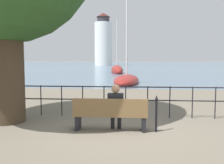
% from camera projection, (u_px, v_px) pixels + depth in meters
% --- Properties ---
extents(ground_plane, '(1000.00, 1000.00, 0.00)m').
position_uv_depth(ground_plane, '(110.00, 130.00, 6.84)').
color(ground_plane, '#706656').
extents(harbor_water, '(600.00, 300.00, 0.01)m').
position_uv_depth(harbor_water, '(132.00, 63.00, 165.37)').
color(harbor_water, slate).
rests_on(harbor_water, ground_plane).
extents(park_bench, '(2.00, 0.45, 0.90)m').
position_uv_depth(park_bench, '(110.00, 115.00, 6.74)').
color(park_bench, brown).
rests_on(park_bench, ground_plane).
extents(seated_person_left, '(0.42, 0.35, 1.26)m').
position_uv_depth(seated_person_left, '(116.00, 105.00, 6.78)').
color(seated_person_left, black).
rests_on(seated_person_left, ground_plane).
extents(promenade_railing, '(15.41, 0.04, 1.05)m').
position_uv_depth(promenade_railing, '(115.00, 96.00, 8.40)').
color(promenade_railing, black).
rests_on(promenade_railing, ground_plane).
extents(closed_umbrella, '(0.09, 0.09, 0.99)m').
position_uv_depth(closed_umbrella, '(156.00, 111.00, 6.62)').
color(closed_umbrella, black).
rests_on(closed_umbrella, ground_plane).
extents(sailboat_0, '(2.74, 7.73, 8.25)m').
position_uv_depth(sailboat_0, '(117.00, 71.00, 36.84)').
color(sailboat_0, maroon).
rests_on(sailboat_0, ground_plane).
extents(sailboat_2, '(4.02, 5.83, 8.67)m').
position_uv_depth(sailboat_2, '(1.00, 76.00, 24.91)').
color(sailboat_2, white).
rests_on(sailboat_2, ground_plane).
extents(sailboat_3, '(2.42, 6.18, 8.55)m').
position_uv_depth(sailboat_3, '(127.00, 80.00, 20.56)').
color(sailboat_3, maroon).
rests_on(sailboat_3, ground_plane).
extents(harbor_lighthouse, '(6.10, 6.10, 18.28)m').
position_uv_depth(harbor_lighthouse, '(103.00, 41.00, 87.57)').
color(harbor_lighthouse, white).
rests_on(harbor_lighthouse, ground_plane).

